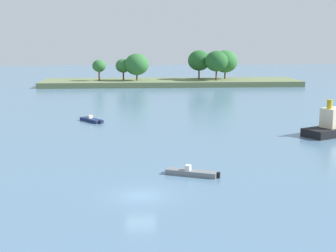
{
  "coord_description": "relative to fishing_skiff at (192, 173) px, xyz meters",
  "views": [
    {
      "loc": [
        -0.48,
        -40.01,
        13.03
      ],
      "look_at": [
        4.09,
        26.13,
        1.2
      ],
      "focal_mm": 53.26,
      "sensor_mm": 36.0,
      "label": 1
    }
  ],
  "objects": [
    {
      "name": "fishing_skiff",
      "position": [
        0.0,
        0.0,
        0.0
      ],
      "size": [
        5.12,
        3.06,
        0.99
      ],
      "color": "slate",
      "rests_on": "ground"
    },
    {
      "name": "tugboat",
      "position": [
        21.91,
        18.84,
        0.97
      ],
      "size": [
        10.22,
        7.66,
        4.89
      ],
      "color": "black",
      "rests_on": "ground"
    },
    {
      "name": "ground_plane",
      "position": [
        -4.98,
        -5.8,
        -0.27
      ],
      "size": [
        400.0,
        400.0,
        0.0
      ],
      "primitive_type": "plane",
      "color": "slate"
    },
    {
      "name": "treeline_island",
      "position": [
        6.65,
        91.69,
        2.64
      ],
      "size": [
        70.46,
        16.5,
        9.47
      ],
      "color": "#66754C",
      "rests_on": "ground"
    },
    {
      "name": "small_motorboat",
      "position": [
        -12.11,
        31.82,
        -0.01
      ],
      "size": [
        4.01,
        4.85,
        0.98
      ],
      "color": "navy",
      "rests_on": "ground"
    }
  ]
}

